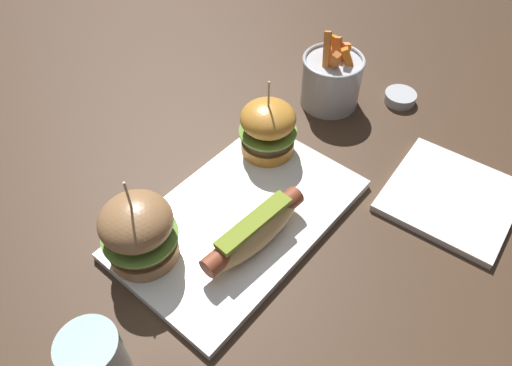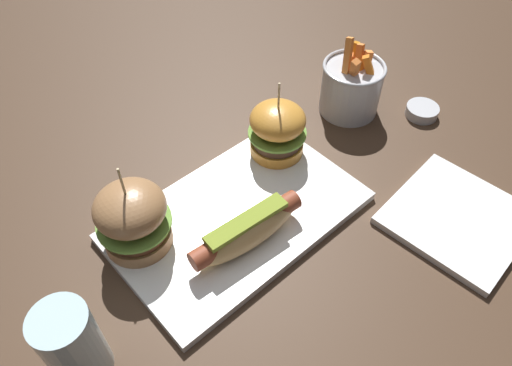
{
  "view_description": "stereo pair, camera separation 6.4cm",
  "coord_description": "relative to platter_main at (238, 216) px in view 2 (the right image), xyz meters",
  "views": [
    {
      "loc": [
        -0.32,
        -0.3,
        0.58
      ],
      "look_at": [
        0.04,
        0.0,
        0.05
      ],
      "focal_mm": 34.12,
      "sensor_mm": 36.0,
      "label": 1
    },
    {
      "loc": [
        -0.28,
        -0.35,
        0.58
      ],
      "look_at": [
        0.04,
        0.0,
        0.05
      ],
      "focal_mm": 34.12,
      "sensor_mm": 36.0,
      "label": 2
    }
  ],
  "objects": [
    {
      "name": "side_plate",
      "position": [
        0.24,
        -0.22,
        -0.0
      ],
      "size": [
        0.2,
        0.2,
        0.01
      ],
      "primitive_type": "cube",
      "rotation": [
        0.0,
        0.0,
        0.08
      ],
      "color": "white",
      "rests_on": "ground"
    },
    {
      "name": "fries_bucket",
      "position": [
        0.32,
        0.06,
        0.04
      ],
      "size": [
        0.11,
        0.11,
        0.15
      ],
      "color": "#B7BABF",
      "rests_on": "ground"
    },
    {
      "name": "platter_main",
      "position": [
        0.0,
        0.0,
        0.0
      ],
      "size": [
        0.37,
        0.22,
        0.01
      ],
      "primitive_type": "cube",
      "color": "white",
      "rests_on": "ground"
    },
    {
      "name": "slider_left",
      "position": [
        -0.13,
        0.06,
        0.06
      ],
      "size": [
        0.1,
        0.1,
        0.15
      ],
      "color": "#986B43",
      "rests_on": "platter_main"
    },
    {
      "name": "ground_plane",
      "position": [
        0.0,
        0.0,
        -0.01
      ],
      "size": [
        3.0,
        3.0,
        0.0
      ],
      "primitive_type": "plane",
      "color": "#422D1E"
    },
    {
      "name": "hot_dog",
      "position": [
        -0.02,
        -0.05,
        0.03
      ],
      "size": [
        0.18,
        0.06,
        0.05
      ],
      "color": "tan",
      "rests_on": "platter_main"
    },
    {
      "name": "water_glass",
      "position": [
        -0.28,
        -0.05,
        0.05
      ],
      "size": [
        0.06,
        0.06,
        0.12
      ],
      "primitive_type": "cylinder",
      "color": "silver",
      "rests_on": "ground"
    },
    {
      "name": "slider_right",
      "position": [
        0.13,
        0.06,
        0.05
      ],
      "size": [
        0.09,
        0.09,
        0.14
      ],
      "color": "#CC8731",
      "rests_on": "platter_main"
    },
    {
      "name": "sauce_ramekin",
      "position": [
        0.4,
        -0.04,
        0.0
      ],
      "size": [
        0.06,
        0.06,
        0.02
      ],
      "color": "#B7BABF",
      "rests_on": "ground"
    }
  ]
}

